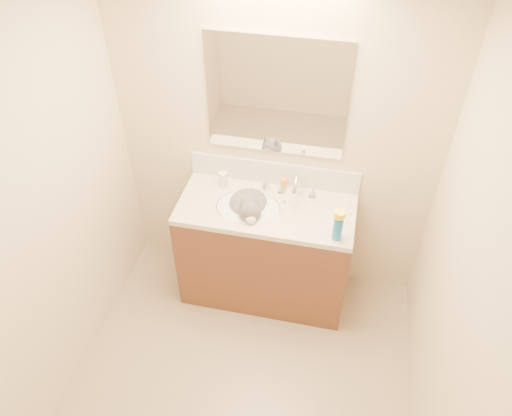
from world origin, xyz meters
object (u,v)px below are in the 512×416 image
at_px(basin, 248,215).
at_px(silver_jar, 266,186).
at_px(pill_bottle, 223,179).
at_px(amber_bottle, 284,184).
at_px(vanity_cabinet, 265,253).
at_px(faucet, 296,188).
at_px(cat, 249,208).
at_px(spray_can, 338,229).

xyz_separation_m(basin, silver_jar, (0.08, 0.21, 0.10)).
distance_m(pill_bottle, amber_bottle, 0.43).
distance_m(vanity_cabinet, basin, 0.40).
bearing_deg(pill_bottle, amber_bottle, 6.61).
bearing_deg(faucet, cat, -154.20).
xyz_separation_m(silver_jar, amber_bottle, (0.12, 0.03, 0.02)).
bearing_deg(vanity_cabinet, cat, -176.27).
height_order(basin, pill_bottle, pill_bottle).
height_order(pill_bottle, spray_can, spray_can).
xyz_separation_m(basin, faucet, (0.30, 0.17, 0.16)).
bearing_deg(silver_jar, vanity_cabinet, -77.67).
bearing_deg(cat, silver_jar, 49.23).
xyz_separation_m(vanity_cabinet, spray_can, (0.49, -0.20, 0.53)).
bearing_deg(vanity_cabinet, amber_bottle, 68.51).
height_order(silver_jar, spray_can, spray_can).
height_order(basin, spray_can, spray_can).
relative_size(faucet, pill_bottle, 2.51).
distance_m(pill_bottle, spray_can, 0.91).
relative_size(cat, silver_jar, 7.89).
bearing_deg(faucet, silver_jar, 168.49).
bearing_deg(amber_bottle, faucet, -35.61).
bearing_deg(vanity_cabinet, faucet, 37.29).
bearing_deg(silver_jar, amber_bottle, 11.92).
distance_m(faucet, cat, 0.35).
relative_size(pill_bottle, spray_can, 0.67).
bearing_deg(amber_bottle, vanity_cabinet, -111.49).
relative_size(vanity_cabinet, pill_bottle, 10.76).
distance_m(basin, silver_jar, 0.25).
bearing_deg(pill_bottle, vanity_cabinet, -24.88).
xyz_separation_m(pill_bottle, spray_can, (0.83, -0.36, 0.03)).
relative_size(cat, spray_can, 2.62).
relative_size(faucet, amber_bottle, 2.89).
xyz_separation_m(amber_bottle, spray_can, (0.41, -0.41, 0.04)).
distance_m(basin, faucet, 0.38).
height_order(faucet, cat, faucet).
bearing_deg(cat, amber_bottle, 29.01).
distance_m(basin, cat, 0.05).
height_order(vanity_cabinet, basin, basin).
distance_m(vanity_cabinet, cat, 0.44).
height_order(faucet, pill_bottle, faucet).
bearing_deg(spray_can, silver_jar, 144.26).
relative_size(cat, amber_bottle, 4.53).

